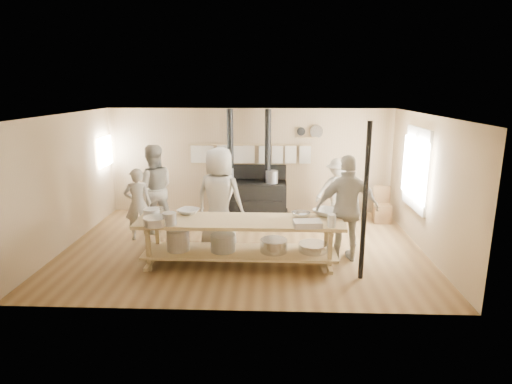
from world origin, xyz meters
The scene contains 24 objects.
ground centered at (0.00, 0.00, 0.00)m, with size 7.00×7.00×0.00m, color brown.
room_shell centered at (0.00, 0.00, 1.62)m, with size 7.00×7.00×7.00m.
window_right centered at (3.47, 0.60, 1.50)m, with size 0.09×1.50×1.65m.
left_opening centered at (-3.45, 2.00, 1.60)m, with size 0.00×0.90×0.90m.
stove centered at (-0.01, 2.12, 0.52)m, with size 1.90×0.75×2.60m.
towel_rail centered at (0.00, 2.40, 1.55)m, with size 3.00×0.04×0.47m.
back_wall_shelf centered at (1.46, 2.43, 2.00)m, with size 0.63×0.14×0.32m.
prep_table centered at (-0.01, -0.90, 0.52)m, with size 3.60×0.90×0.85m.
support_post centered at (2.05, -1.35, 1.30)m, with size 0.08×0.08×2.60m, color black.
cook_far_left centered at (-2.20, 0.37, 0.76)m, with size 0.55×0.36×1.51m, color #B9B2A4.
cook_left centered at (-2.00, 0.85, 0.96)m, with size 0.94×0.73×1.92m, color #B9B2A4.
cook_center centered at (-0.45, -0.05, 1.00)m, with size 0.98×0.64×2.01m, color #B9B2A4.
cook_right centered at (1.91, -0.58, 0.98)m, with size 1.14×0.48×1.95m, color #B9B2A4.
cook_by_window centered at (2.07, 1.68, 0.76)m, with size 0.99×0.57×1.53m, color #B9B2A4.
chair centered at (3.15, 1.77, 0.25)m, with size 0.42×0.42×0.83m.
bowl_white_a centered at (-0.96, -0.58, 0.90)m, with size 0.38×0.38×0.09m, color white.
bowl_steel_a centered at (-1.55, -0.57, 0.90)m, with size 0.30×0.30×0.09m, color silver.
bowl_white_b centered at (1.55, -0.57, 0.91)m, with size 0.46×0.46×0.11m, color white.
bowl_steel_b centered at (1.08, -0.75, 0.90)m, with size 0.33×0.33×0.10m, color silver.
roasting_pan centered at (1.15, -1.23, 0.90)m, with size 0.45×0.30×0.10m, color #B2B2B7.
mixing_bowl_large centered at (-1.38, -1.23, 0.92)m, with size 0.44×0.44×0.14m, color silver.
bucket_galv centered at (-1.15, -1.23, 0.96)m, with size 0.23×0.23×0.21m, color gray.
deep_bowl_enamel centered at (-1.55, -0.89, 0.94)m, with size 0.28×0.28×0.18m, color white.
pitcher centered at (1.55, -1.23, 0.96)m, with size 0.14×0.14×0.22m, color white.
Camera 1 is at (0.57, -8.00, 3.11)m, focal length 30.00 mm.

